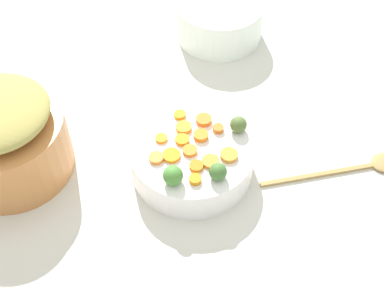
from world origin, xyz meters
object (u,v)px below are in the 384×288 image
at_px(serving_bowl_carrots, 192,158).
at_px(casserole_dish, 220,19).
at_px(wooden_spoon, 366,166).
at_px(metal_pot, 7,145).

distance_m(serving_bowl_carrots, casserole_dish, 0.48).
height_order(serving_bowl_carrots, wooden_spoon, serving_bowl_carrots).
relative_size(metal_pot, wooden_spoon, 0.80).
xyz_separation_m(metal_pot, casserole_dish, (-0.62, -0.25, -0.02)).
relative_size(serving_bowl_carrots, casserole_dish, 1.15).
distance_m(serving_bowl_carrots, metal_pot, 0.40).
distance_m(metal_pot, wooden_spoon, 0.80).
height_order(metal_pot, wooden_spoon, metal_pot).
height_order(metal_pot, casserole_dish, metal_pot).
xyz_separation_m(metal_pot, wooden_spoon, (-0.73, 0.31, -0.07)).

